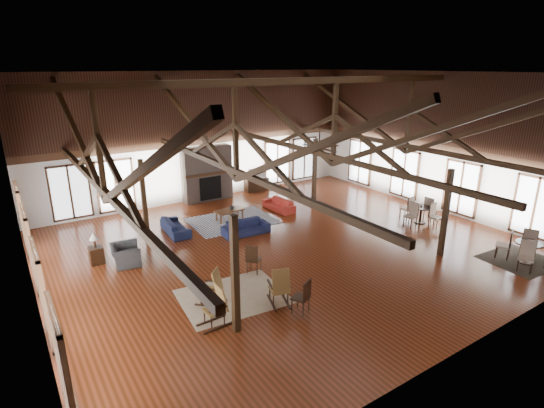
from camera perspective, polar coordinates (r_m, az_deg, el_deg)
floor at (r=15.44m, az=2.06°, el=-5.69°), size 16.00×16.00×0.00m
ceiling at (r=14.11m, az=2.35°, el=17.16°), size 16.00×14.00×0.02m
wall_back at (r=20.49m, az=-9.34°, el=8.86°), size 16.00×0.02×6.00m
wall_front at (r=9.90m, az=26.37°, el=-3.01°), size 16.00×0.02×6.00m
wall_left at (r=11.95m, az=-30.91°, el=-0.29°), size 0.02×14.00×6.00m
wall_right at (r=20.12m, az=21.30°, el=7.69°), size 0.02×14.00×6.00m
roof_truss at (r=14.29m, az=2.25°, el=9.24°), size 15.60×14.07×3.14m
post_grid at (r=14.89m, az=2.13°, el=-0.32°), size 8.16×7.16×3.05m
fireplace at (r=20.54m, az=-8.71°, el=4.03°), size 2.50×0.69×2.60m
ceiling_fan at (r=13.86m, az=6.35°, el=7.62°), size 1.60×1.60×0.75m
sofa_navy_front at (r=16.45m, az=-3.52°, el=-3.17°), size 1.87×0.84×0.53m
sofa_navy_left at (r=16.94m, az=-12.87°, el=-2.96°), size 1.85×0.81×0.53m
sofa_orange at (r=19.13m, az=0.92°, el=-0.08°), size 1.72×0.76×0.49m
coffee_table at (r=17.89m, az=-5.74°, el=-0.94°), size 1.30×0.79×0.47m
vase at (r=17.87m, az=-5.42°, el=-0.41°), size 0.24×0.24×0.20m
armchair at (r=14.80m, az=-19.10°, el=-6.47°), size 1.14×1.03×0.66m
side_table_lamp at (r=15.16m, az=-22.61°, el=-5.94°), size 0.43×0.43×1.10m
rocking_chair_a at (r=11.84m, az=-7.83°, el=-11.13°), size 0.87×0.88×1.04m
rocking_chair_b at (r=11.69m, az=1.06°, el=-11.17°), size 0.70×0.96×1.11m
rocking_chair_c at (r=11.01m, az=-7.34°, el=-13.49°), size 0.84×0.48×1.07m
side_chair_a at (r=13.31m, az=-2.61°, el=-7.12°), size 0.58×0.58×0.98m
side_chair_b at (r=11.34m, az=4.29°, el=-12.02°), size 0.54×0.54×0.97m
cafe_table_near at (r=16.37m, az=31.17°, el=-5.17°), size 1.92×1.92×0.99m
cafe_table_far at (r=18.56m, az=19.39°, el=-0.97°), size 1.86×1.86×0.97m
cup_near at (r=16.24m, az=31.03°, el=-4.30°), size 0.13×0.13×0.09m
cup_far at (r=18.59m, az=19.45°, el=-0.10°), size 0.13×0.13×0.09m
tv_console at (r=22.11m, az=-2.09°, el=2.65°), size 1.26×0.47×0.63m
television at (r=21.95m, az=-2.15°, el=4.17°), size 1.01×0.14×0.58m
rug_tan at (r=12.35m, az=-5.28°, el=-12.29°), size 3.08×2.53×0.01m
rug_navy at (r=17.93m, az=-5.39°, el=-2.25°), size 3.52×2.70×0.01m
rug_dark at (r=16.61m, az=30.31°, el=-6.54°), size 2.27×2.09×0.01m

